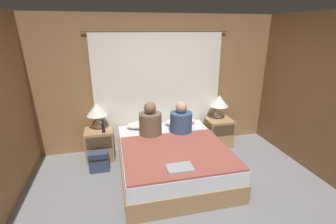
{
  "coord_description": "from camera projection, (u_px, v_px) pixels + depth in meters",
  "views": [
    {
      "loc": [
        -0.86,
        -2.61,
        2.24
      ],
      "look_at": [
        0.0,
        1.04,
        0.95
      ],
      "focal_mm": 26.0,
      "sensor_mm": 36.0,
      "label": 1
    }
  ],
  "objects": [
    {
      "name": "ground_plane",
      "position": [
        185.0,
        202.0,
        3.32
      ],
      "size": [
        16.0,
        16.0,
        0.0
      ],
      "primitive_type": "plane",
      "color": "gray"
    },
    {
      "name": "wall_back",
      "position": [
        158.0,
        84.0,
        4.61
      ],
      "size": [
        4.59,
        0.06,
        2.5
      ],
      "color": "olive",
      "rests_on": "ground_plane"
    },
    {
      "name": "curtain_panel",
      "position": [
        159.0,
        92.0,
        4.6
      ],
      "size": [
        2.6,
        0.02,
        2.21
      ],
      "color": "white",
      "rests_on": "ground_plane"
    },
    {
      "name": "bed",
      "position": [
        172.0,
        159.0,
        3.92
      ],
      "size": [
        1.63,
        1.98,
        0.5
      ],
      "color": "#99754C",
      "rests_on": "ground_plane"
    },
    {
      "name": "nightstand_left",
      "position": [
        100.0,
        144.0,
        4.35
      ],
      "size": [
        0.48,
        0.43,
        0.56
      ],
      "color": "#A87F51",
      "rests_on": "ground_plane"
    },
    {
      "name": "nightstand_right",
      "position": [
        219.0,
        132.0,
        4.85
      ],
      "size": [
        0.48,
        0.43,
        0.56
      ],
      "color": "#A87F51",
      "rests_on": "ground_plane"
    },
    {
      "name": "lamp_left",
      "position": [
        97.0,
        111.0,
        4.22
      ],
      "size": [
        0.36,
        0.36,
        0.47
      ],
      "color": "#B2A899",
      "rests_on": "nightstand_left"
    },
    {
      "name": "lamp_right",
      "position": [
        219.0,
        102.0,
        4.72
      ],
      "size": [
        0.36,
        0.36,
        0.47
      ],
      "color": "#B2A899",
      "rests_on": "nightstand_right"
    },
    {
      "name": "pillow_left",
      "position": [
        143.0,
        125.0,
        4.48
      ],
      "size": [
        0.59,
        0.29,
        0.12
      ],
      "color": "silver",
      "rests_on": "bed"
    },
    {
      "name": "pillow_right",
      "position": [
        180.0,
        121.0,
        4.64
      ],
      "size": [
        0.59,
        0.29,
        0.12
      ],
      "color": "silver",
      "rests_on": "bed"
    },
    {
      "name": "blanket_on_bed",
      "position": [
        177.0,
        152.0,
        3.58
      ],
      "size": [
        1.57,
        1.36,
        0.03
      ],
      "color": "#994C42",
      "rests_on": "bed"
    },
    {
      "name": "person_left_in_bed",
      "position": [
        150.0,
        123.0,
        4.11
      ],
      "size": [
        0.38,
        0.38,
        0.6
      ],
      "color": "brown",
      "rests_on": "bed"
    },
    {
      "name": "person_right_in_bed",
      "position": [
        181.0,
        121.0,
        4.23
      ],
      "size": [
        0.39,
        0.39,
        0.57
      ],
      "color": "#38517A",
      "rests_on": "bed"
    },
    {
      "name": "beer_bottle_on_left_stand",
      "position": [
        103.0,
        128.0,
        4.14
      ],
      "size": [
        0.06,
        0.06,
        0.22
      ],
      "color": "black",
      "rests_on": "nightstand_left"
    },
    {
      "name": "laptop_on_bed",
      "position": [
        180.0,
        167.0,
        3.14
      ],
      "size": [
        0.34,
        0.23,
        0.02
      ],
      "color": "#9EA0A5",
      "rests_on": "blanket_on_bed"
    },
    {
      "name": "backpack_on_floor",
      "position": [
        99.0,
        160.0,
        3.99
      ],
      "size": [
        0.32,
        0.21,
        0.34
      ],
      "color": "#333D56",
      "rests_on": "ground_plane"
    }
  ]
}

